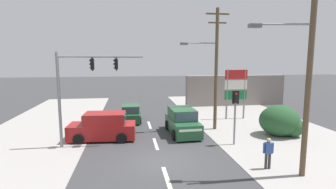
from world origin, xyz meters
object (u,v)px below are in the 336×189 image
object	(u,v)px
suv_oncoming_mid	(182,122)
utility_pole_foreground_right	(307,65)
traffic_signal_mast	(80,82)
pedestal_signal_right_kerb	(235,108)
shopping_plaza_sign	(236,87)
pedestrian_at_kerb	(268,152)
hatchback_oncoming_near	(131,114)
utility_pole_midground_right	(215,66)
suv_crossing_left	(103,127)

from	to	relation	value
suv_oncoming_mid	utility_pole_foreground_right	bearing A→B (deg)	-62.69
traffic_signal_mast	pedestal_signal_right_kerb	size ratio (longest dim) A/B	1.69
shopping_plaza_sign	pedestrian_at_kerb	size ratio (longest dim) A/B	2.82
traffic_signal_mast	hatchback_oncoming_near	xyz separation A→B (m)	(3.12, 6.34, -3.44)
utility_pole_midground_right	suv_oncoming_mid	xyz separation A→B (m)	(-2.67, -0.79, -4.16)
traffic_signal_mast	shopping_plaza_sign	distance (m)	14.11
suv_crossing_left	traffic_signal_mast	bearing A→B (deg)	-132.89
pedestal_signal_right_kerb	pedestrian_at_kerb	size ratio (longest dim) A/B	2.18
traffic_signal_mast	utility_pole_midground_right	bearing A→B (deg)	15.89
traffic_signal_mast	pedestrian_at_kerb	bearing A→B (deg)	-26.90
pedestrian_at_kerb	pedestal_signal_right_kerb	bearing A→B (deg)	92.37
utility_pole_foreground_right	hatchback_oncoming_near	world-z (taller)	utility_pole_foreground_right
pedestrian_at_kerb	utility_pole_foreground_right	bearing A→B (deg)	-40.91
pedestal_signal_right_kerb	hatchback_oncoming_near	bearing A→B (deg)	131.46
traffic_signal_mast	shopping_plaza_sign	bearing A→B (deg)	24.92
traffic_signal_mast	suv_oncoming_mid	bearing A→B (deg)	15.69
utility_pole_midground_right	hatchback_oncoming_near	world-z (taller)	utility_pole_midground_right
utility_pole_foreground_right	suv_crossing_left	xyz separation A→B (m)	(-9.81, 7.23, -4.41)
suv_oncoming_mid	pedestrian_at_kerb	size ratio (longest dim) A/B	2.82
utility_pole_foreground_right	suv_oncoming_mid	world-z (taller)	utility_pole_foreground_right
pedestal_signal_right_kerb	suv_oncoming_mid	bearing A→B (deg)	132.57
utility_pole_midground_right	pedestrian_at_kerb	xyz separation A→B (m)	(0.30, -7.74, -4.12)
traffic_signal_mast	utility_pole_foreground_right	bearing A→B (deg)	-28.52
pedestal_signal_right_kerb	pedestrian_at_kerb	bearing A→B (deg)	-87.63
pedestal_signal_right_kerb	suv_crossing_left	xyz separation A→B (m)	(-8.55, 2.39, -1.53)
traffic_signal_mast	pedestal_signal_right_kerb	xyz separation A→B (m)	(9.72, -1.13, -1.73)
traffic_signal_mast	pedestal_signal_right_kerb	bearing A→B (deg)	-6.62
traffic_signal_mast	suv_crossing_left	bearing A→B (deg)	47.11
utility_pole_foreground_right	suv_crossing_left	distance (m)	12.96
shopping_plaza_sign	pedestrian_at_kerb	xyz separation A→B (m)	(-2.87, -10.94, -2.06)
utility_pole_midground_right	suv_oncoming_mid	distance (m)	5.01
utility_pole_midground_right	shopping_plaza_sign	world-z (taller)	utility_pole_midground_right
pedestal_signal_right_kerb	hatchback_oncoming_near	world-z (taller)	pedestal_signal_right_kerb
hatchback_oncoming_near	pedestrian_at_kerb	world-z (taller)	pedestrian_at_kerb
traffic_signal_mast	suv_oncoming_mid	size ratio (longest dim) A/B	1.31
shopping_plaza_sign	pedestal_signal_right_kerb	bearing A→B (deg)	-113.25
pedestal_signal_right_kerb	hatchback_oncoming_near	distance (m)	10.11
suv_crossing_left	suv_oncoming_mid	distance (m)	5.77
utility_pole_foreground_right	traffic_signal_mast	world-z (taller)	utility_pole_foreground_right
pedestrian_at_kerb	suv_crossing_left	bearing A→B (deg)	144.24
suv_oncoming_mid	pedestrian_at_kerb	bearing A→B (deg)	-66.81
utility_pole_foreground_right	shopping_plaza_sign	size ratio (longest dim) A/B	2.14
suv_oncoming_mid	pedestrian_at_kerb	distance (m)	7.56
suv_crossing_left	utility_pole_midground_right	bearing A→B (deg)	9.89
utility_pole_foreground_right	hatchback_oncoming_near	bearing A→B (deg)	122.57
shopping_plaza_sign	suv_crossing_left	size ratio (longest dim) A/B	0.99
utility_pole_midground_right	utility_pole_foreground_right	bearing A→B (deg)	-80.80
utility_pole_midground_right	hatchback_oncoming_near	size ratio (longest dim) A/B	2.56
hatchback_oncoming_near	pedestal_signal_right_kerb	bearing A→B (deg)	-48.54
shopping_plaza_sign	suv_crossing_left	world-z (taller)	shopping_plaza_sign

